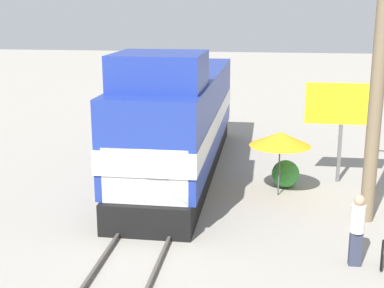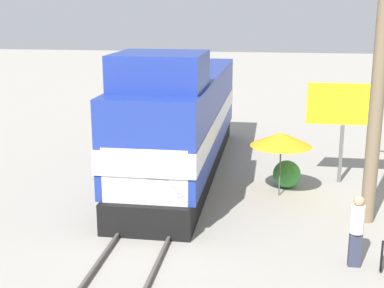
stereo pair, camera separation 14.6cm
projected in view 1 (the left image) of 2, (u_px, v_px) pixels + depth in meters
ground_plane at (164, 201)px, 17.51m from camera, size 120.00×120.00×0.00m
rail_near at (143, 198)px, 17.59m from camera, size 0.08×28.46×0.15m
rail_far at (186, 200)px, 17.40m from camera, size 0.08×28.46×0.15m
locomotive at (179, 122)px, 19.82m from camera, size 2.87×12.66×4.87m
utility_pole at (381, 41)px, 14.68m from camera, size 1.80×0.40×10.41m
vendor_umbrella at (280, 139)px, 17.61m from camera, size 2.04×2.04×2.20m
billboard_sign at (342, 108)px, 18.86m from camera, size 2.59×0.12×3.61m
shrub_cluster at (286, 174)px, 18.81m from camera, size 0.97×0.97×0.97m
person_bystander at (357, 227)px, 12.96m from camera, size 0.34×0.34×1.83m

